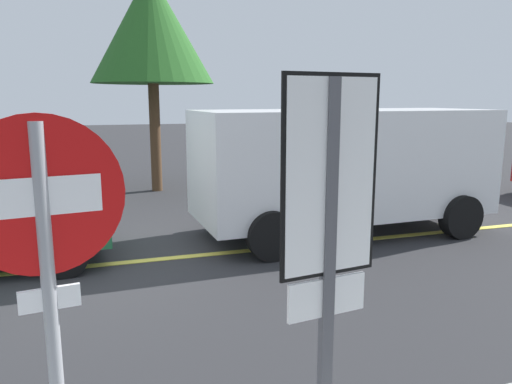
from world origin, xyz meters
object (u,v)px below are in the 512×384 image
Objects in this scene: stop_sign at (47,271)px; white_van at (345,163)px; tree_left_verge at (151,28)px; speed_limit_sign at (329,230)px.

white_van is (4.41, 5.38, -0.33)m from stop_sign.
white_van is at bearing 50.67° from stop_sign.
stop_sign is 6.96m from white_van.
stop_sign is at bearing -99.02° from tree_left_verge.
speed_limit_sign is at bearing -118.58° from white_van.
speed_limit_sign is 6.46m from white_van.
speed_limit_sign is at bearing -91.90° from tree_left_verge.
stop_sign is 0.93× the size of speed_limit_sign.
stop_sign is 1.36m from speed_limit_sign.
speed_limit_sign reaches higher than white_van.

